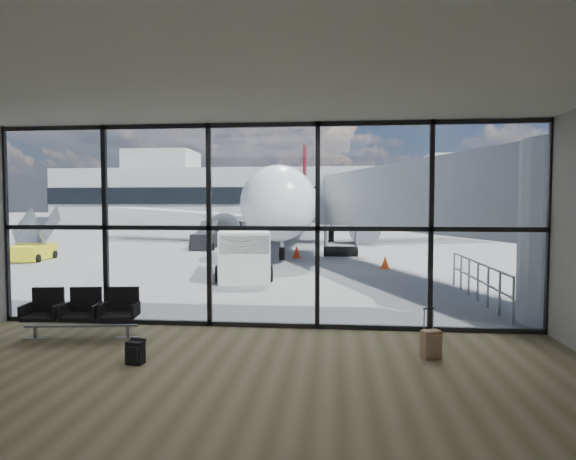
% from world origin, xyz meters
% --- Properties ---
extents(ground, '(220.00, 220.00, 0.00)m').
position_xyz_m(ground, '(0.00, 40.00, 0.00)').
color(ground, slate).
rests_on(ground, ground).
extents(lounge_shell, '(12.02, 8.01, 4.51)m').
position_xyz_m(lounge_shell, '(0.00, -4.80, 2.65)').
color(lounge_shell, brown).
rests_on(lounge_shell, ground).
extents(glass_curtain_wall, '(12.10, 0.12, 4.50)m').
position_xyz_m(glass_curtain_wall, '(0.00, 0.00, 2.25)').
color(glass_curtain_wall, white).
rests_on(glass_curtain_wall, ground).
extents(jet_bridge, '(8.00, 16.50, 4.33)m').
position_xyz_m(jet_bridge, '(4.90, 7.07, 2.76)').
color(jet_bridge, '#A2A5A7').
rests_on(jet_bridge, ground).
extents(apron_railing, '(0.06, 5.46, 1.11)m').
position_xyz_m(apron_railing, '(5.60, 3.50, 0.72)').
color(apron_railing, gray).
rests_on(apron_railing, ground).
extents(far_terminal, '(80.00, 12.20, 11.00)m').
position_xyz_m(far_terminal, '(-0.59, 61.97, 4.21)').
color(far_terminal, '#B7B7B2').
rests_on(far_terminal, ground).
extents(tree_0, '(4.95, 4.95, 7.12)m').
position_xyz_m(tree_0, '(-45.00, 72.00, 4.63)').
color(tree_0, '#382619').
rests_on(tree_0, ground).
extents(tree_1, '(5.61, 5.61, 8.07)m').
position_xyz_m(tree_1, '(-39.00, 72.00, 5.25)').
color(tree_1, '#382619').
rests_on(tree_1, ground).
extents(tree_2, '(6.27, 6.27, 9.03)m').
position_xyz_m(tree_2, '(-33.00, 72.00, 5.88)').
color(tree_2, '#382619').
rests_on(tree_2, ground).
extents(tree_3, '(4.95, 4.95, 7.12)m').
position_xyz_m(tree_3, '(-27.00, 72.00, 4.63)').
color(tree_3, '#382619').
rests_on(tree_3, ground).
extents(tree_4, '(5.61, 5.61, 8.07)m').
position_xyz_m(tree_4, '(-21.00, 72.00, 5.25)').
color(tree_4, '#382619').
rests_on(tree_4, ground).
extents(tree_5, '(6.27, 6.27, 9.03)m').
position_xyz_m(tree_5, '(-15.00, 72.00, 5.88)').
color(tree_5, '#382619').
rests_on(tree_5, ground).
extents(seating_row, '(2.25, 0.92, 1.00)m').
position_xyz_m(seating_row, '(-3.56, -1.10, 0.56)').
color(seating_row, gray).
rests_on(seating_row, ground).
extents(backpack, '(0.31, 0.30, 0.43)m').
position_xyz_m(backpack, '(-1.80, -2.66, 0.21)').
color(backpack, black).
rests_on(backpack, ground).
extents(suitcase, '(0.38, 0.32, 0.88)m').
position_xyz_m(suitcase, '(3.27, -1.88, 0.27)').
color(suitcase, '#916E50').
rests_on(suitcase, ground).
extents(airliner, '(30.01, 34.72, 8.95)m').
position_xyz_m(airliner, '(-1.30, 26.23, 2.73)').
color(airliner, white).
rests_on(airliner, ground).
extents(service_van, '(2.59, 4.33, 1.77)m').
position_xyz_m(service_van, '(-1.82, 7.28, 0.91)').
color(service_van, silver).
rests_on(service_van, ground).
extents(belt_loader, '(1.69, 3.74, 1.67)m').
position_xyz_m(belt_loader, '(-6.40, 18.55, 0.56)').
color(belt_loader, black).
rests_on(belt_loader, ground).
extents(mobile_stairs, '(1.89, 3.13, 2.09)m').
position_xyz_m(mobile_stairs, '(-13.20, 11.73, 0.50)').
color(mobile_stairs, yellow).
rests_on(mobile_stairs, ground).
extents(traffic_cone_b, '(0.45, 0.45, 0.65)m').
position_xyz_m(traffic_cone_b, '(-0.35, 13.97, 0.31)').
color(traffic_cone_b, red).
rests_on(traffic_cone_b, ground).
extents(traffic_cone_c, '(0.39, 0.39, 0.55)m').
position_xyz_m(traffic_cone_c, '(3.72, 10.23, 0.26)').
color(traffic_cone_c, '#FF4B0D').
rests_on(traffic_cone_c, ground).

